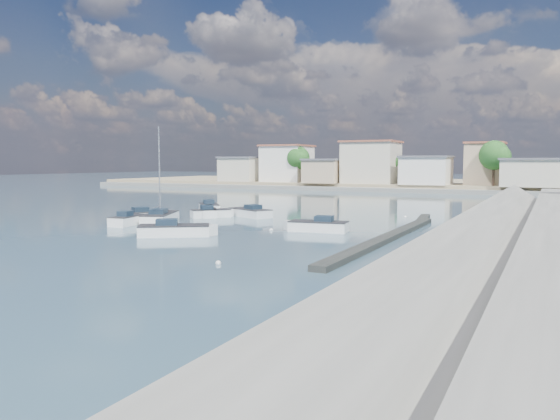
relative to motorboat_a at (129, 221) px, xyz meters
name	(u,v)px	position (x,y,z in m)	size (l,w,h in m)	color
ground	(398,206)	(16.06, 30.98, -0.38)	(400.00, 400.00, 0.00)	#314F62
breakwater	(396,233)	(22.97, 3.67, -0.21)	(2.00, 31.02, 0.35)	black
far_shore_land	(461,185)	(16.06, 82.98, 0.32)	(160.00, 40.00, 1.40)	gray
far_shore_quay	(443,191)	(16.06, 61.98, 0.02)	(160.00, 2.50, 0.80)	slate
far_town	(512,166)	(26.77, 67.90, 4.56)	(113.01, 12.80, 8.35)	beige
shore_trees	(493,158)	(24.40, 59.10, 5.84)	(74.56, 38.32, 7.92)	#38281E
motorboat_a	(129,221)	(0.00, 0.00, 0.00)	(2.30, 4.55, 1.48)	white
motorboat_b	(213,214)	(3.02, 8.71, 0.00)	(3.71, 3.92, 1.48)	white
motorboat_c	(249,213)	(5.82, 11.08, 0.00)	(5.64, 4.06, 1.48)	white
motorboat_d	(315,227)	(16.53, 3.18, 0.00)	(5.33, 2.56, 1.48)	white
motorboat_e	(148,216)	(-1.21, 3.93, 0.00)	(3.93, 4.97, 1.48)	white
motorboat_f	(209,213)	(2.33, 9.10, 0.00)	(3.18, 3.63, 1.48)	white
motorboat_g	(209,208)	(-1.11, 14.28, 0.00)	(4.70, 5.06, 1.48)	white
motorboat_h	(178,231)	(8.33, -3.93, 0.00)	(5.51, 4.65, 1.48)	white
sailboat	(161,217)	(0.83, 3.38, 0.03)	(4.60, 6.86, 9.00)	white
mooring_buoys	(386,233)	(21.94, 4.61, -0.33)	(16.18, 42.56, 0.32)	white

